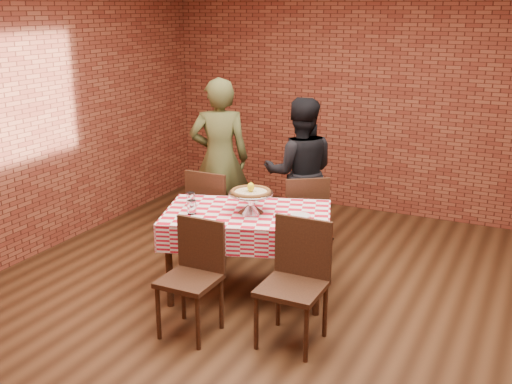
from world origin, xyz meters
TOP-DOWN VIEW (x-y plane):
  - ground at (0.00, 0.00)m, footprint 6.00×6.00m
  - back_wall at (0.00, 3.00)m, footprint 5.50×0.00m
  - table at (-0.41, 0.26)m, footprint 1.59×1.24m
  - tablecloth at (-0.41, 0.26)m, footprint 1.63×1.29m
  - pizza_stand at (-0.38, 0.26)m, footprint 0.44×0.44m
  - pizza at (-0.38, 0.26)m, footprint 0.39×0.39m
  - lemon at (-0.38, 0.26)m, footprint 0.07×0.07m
  - water_glass_left at (-0.81, 0.00)m, footprint 0.10×0.10m
  - water_glass_right at (-0.93, 0.19)m, footprint 0.10×0.10m
  - side_plate at (0.05, 0.35)m, footprint 0.21×0.21m
  - sweetener_packet_a at (0.21, 0.28)m, footprint 0.06×0.06m
  - sweetener_packet_b at (0.21, 0.30)m, footprint 0.05×0.04m
  - condiment_caddy at (-0.49, 0.51)m, footprint 0.11×0.09m
  - chair_near_left at (-0.48, -0.57)m, footprint 0.41×0.41m
  - chair_near_right at (0.27, -0.35)m, footprint 0.46×0.46m
  - chair_far_left at (-1.07, 0.88)m, footprint 0.45×0.45m
  - chair_far_right at (-0.25, 1.14)m, footprint 0.59×0.59m
  - diner_olive at (-1.32, 1.40)m, footprint 0.76×0.68m
  - diner_black at (-0.45, 1.56)m, footprint 0.94×0.86m

SIDE VIEW (x-z plane):
  - ground at x=0.00m, z-range 0.00..0.00m
  - table at x=-0.41m, z-range 0.00..0.75m
  - chair_near_left at x=-0.48m, z-range 0.00..0.89m
  - chair_far_right at x=-0.25m, z-range 0.00..0.90m
  - chair_far_left at x=-1.07m, z-range 0.00..0.93m
  - chair_near_right at x=0.27m, z-range 0.00..0.94m
  - tablecloth at x=-0.41m, z-range 0.52..0.76m
  - sweetener_packet_a at x=0.21m, z-range 0.76..0.76m
  - sweetener_packet_b at x=0.21m, z-range 0.76..0.76m
  - side_plate at x=0.05m, z-range 0.76..0.77m
  - diner_black at x=-0.45m, z-range 0.00..1.57m
  - water_glass_left at x=-0.81m, z-range 0.76..0.88m
  - water_glass_right at x=-0.93m, z-range 0.76..0.88m
  - condiment_caddy at x=-0.49m, z-range 0.76..0.91m
  - pizza_stand at x=-0.38m, z-range 0.76..0.93m
  - diner_olive at x=-1.32m, z-range 0.00..1.74m
  - pizza at x=-0.38m, z-range 0.92..0.95m
  - lemon at x=-0.38m, z-range 0.94..1.02m
  - back_wall at x=0.00m, z-range -1.30..4.20m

